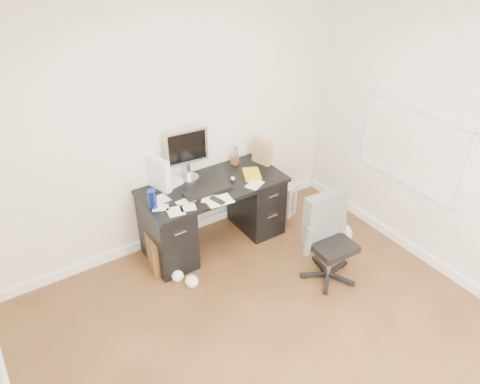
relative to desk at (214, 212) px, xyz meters
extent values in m
plane|color=#4A2917|center=(-0.30, -1.65, -0.40)|extent=(4.00, 4.00, 0.00)
cube|color=beige|center=(-0.30, 0.35, 0.95)|extent=(4.00, 0.02, 2.70)
cube|color=beige|center=(1.70, -1.65, 0.95)|extent=(0.02, 4.00, 2.70)
cube|color=white|center=(-0.30, -1.65, 2.30)|extent=(4.00, 4.00, 0.02)
cube|color=white|center=(-0.30, 0.33, -0.35)|extent=(4.00, 0.03, 0.10)
cube|color=white|center=(1.69, -1.65, -0.35)|extent=(0.03, 4.00, 0.10)
cube|color=black|center=(0.00, 0.00, 0.33)|extent=(1.50, 0.70, 0.04)
cube|color=black|center=(-0.55, 0.00, -0.04)|extent=(0.40, 0.60, 0.71)
cube|color=black|center=(0.55, 0.00, -0.04)|extent=(0.40, 0.60, 0.71)
cube|color=black|center=(0.00, 0.33, 0.06)|extent=(0.70, 0.03, 0.51)
cube|color=black|center=(-0.12, -0.10, 0.36)|extent=(0.50, 0.18, 0.03)
sphere|color=silver|center=(0.20, -0.07, 0.38)|extent=(0.07, 0.07, 0.06)
cylinder|color=navy|center=(-0.69, -0.06, 0.45)|extent=(0.11, 0.11, 0.19)
cube|color=white|center=(-0.49, 0.23, 0.52)|extent=(0.21, 0.32, 0.34)
cube|color=#966F48|center=(0.69, 0.10, 0.48)|extent=(0.17, 0.25, 0.26)
cube|color=gold|center=(0.43, -0.08, 0.37)|extent=(0.26, 0.29, 0.04)
cube|color=beige|center=(0.96, 0.10, -0.20)|extent=(0.30, 0.43, 0.39)
cube|color=silver|center=(0.95, -0.91, -0.23)|extent=(0.31, 0.27, 0.35)
cube|color=#493416|center=(-0.59, -0.03, -0.21)|extent=(0.45, 0.45, 0.38)
cube|color=slate|center=(0.72, 0.14, -0.29)|extent=(0.42, 0.36, 0.23)
camera|label=1|loc=(-2.01, -3.58, 2.86)|focal=35.00mm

